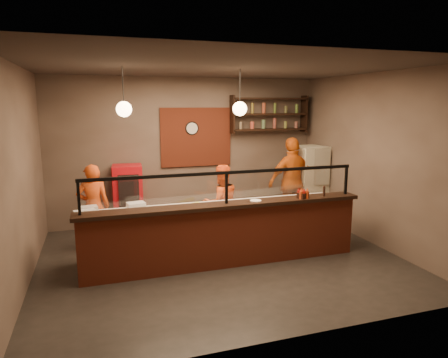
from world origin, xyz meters
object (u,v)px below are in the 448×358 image
object	(u,v)px
wall_clock	(192,128)
fridge	(308,183)
condiment_caddy	(303,196)
cook_right	(292,182)
pepper_mill	(324,191)
pizza_dough	(271,201)
cook_mid	(221,203)
cook_left	(93,207)
red_cooler	(128,198)

from	to	relation	value
wall_clock	fridge	distance (m)	2.90
fridge	condiment_caddy	xyz separation A→B (m)	(-1.26, -2.04, 0.26)
cook_right	condiment_caddy	distance (m)	1.88
condiment_caddy	pepper_mill	xyz separation A→B (m)	(0.42, 0.02, 0.04)
wall_clock	pepper_mill	bearing A→B (deg)	-59.37
pizza_dough	cook_mid	bearing A→B (deg)	134.96
cook_mid	pepper_mill	distance (m)	1.97
pizza_dough	pepper_mill	world-z (taller)	pepper_mill
cook_left	fridge	bearing A→B (deg)	-172.56
wall_clock	red_cooler	size ratio (longest dim) A/B	0.22
red_cooler	cook_mid	bearing A→B (deg)	-33.13
cook_mid	cook_right	size ratio (longest dim) A/B	0.78
red_cooler	pepper_mill	xyz separation A→B (m)	(3.12, -2.49, 0.46)
cook_right	pepper_mill	world-z (taller)	cook_right
cook_right	pizza_dough	distance (m)	1.59
cook_left	pepper_mill	xyz separation A→B (m)	(3.81, -1.53, 0.36)
cook_mid	cook_right	distance (m)	1.84
cook_left	red_cooler	xyz separation A→B (m)	(0.69, 0.96, -0.09)
pizza_dough	pepper_mill	distance (m)	0.95
red_cooler	pizza_dough	size ratio (longest dim) A/B	2.49
cook_right	fridge	size ratio (longest dim) A/B	1.14
condiment_caddy	wall_clock	bearing A→B (deg)	113.71
condiment_caddy	pepper_mill	world-z (taller)	pepper_mill
cook_right	condiment_caddy	world-z (taller)	cook_right
wall_clock	cook_right	world-z (taller)	wall_clock
pizza_dough	condiment_caddy	distance (m)	0.67
wall_clock	cook_left	distance (m)	2.82
cook_left	fridge	xyz separation A→B (m)	(4.65, 0.48, 0.06)
wall_clock	cook_mid	bearing A→B (deg)	-83.18
cook_mid	fridge	xyz separation A→B (m)	(2.31, 0.78, 0.10)
wall_clock	cook_left	world-z (taller)	wall_clock
cook_right	pizza_dough	world-z (taller)	cook_right
cook_mid	pepper_mill	bearing A→B (deg)	135.75
red_cooler	wall_clock	bearing A→B (deg)	16.17
cook_left	condiment_caddy	bearing A→B (deg)	156.89
cook_left	pizza_dough	bearing A→B (deg)	163.19
cook_mid	fridge	world-z (taller)	fridge
red_cooler	condiment_caddy	bearing A→B (deg)	-38.78
cook_left	wall_clock	bearing A→B (deg)	-147.92
wall_clock	cook_left	xyz separation A→B (m)	(-2.15, -1.27, -1.31)
fridge	pizza_dough	xyz separation A→B (m)	(-1.60, -1.49, 0.06)
cook_right	fridge	distance (m)	0.64
pepper_mill	red_cooler	bearing A→B (deg)	141.36
wall_clock	red_cooler	distance (m)	2.05
wall_clock	red_cooler	world-z (taller)	wall_clock
cook_left	red_cooler	size ratio (longest dim) A/B	1.14
cook_left	pizza_dough	size ratio (longest dim) A/B	2.83
fridge	pizza_dough	size ratio (longest dim) A/B	3.05
cook_right	condiment_caddy	bearing A→B (deg)	62.92
cook_mid	red_cooler	size ratio (longest dim) A/B	1.08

